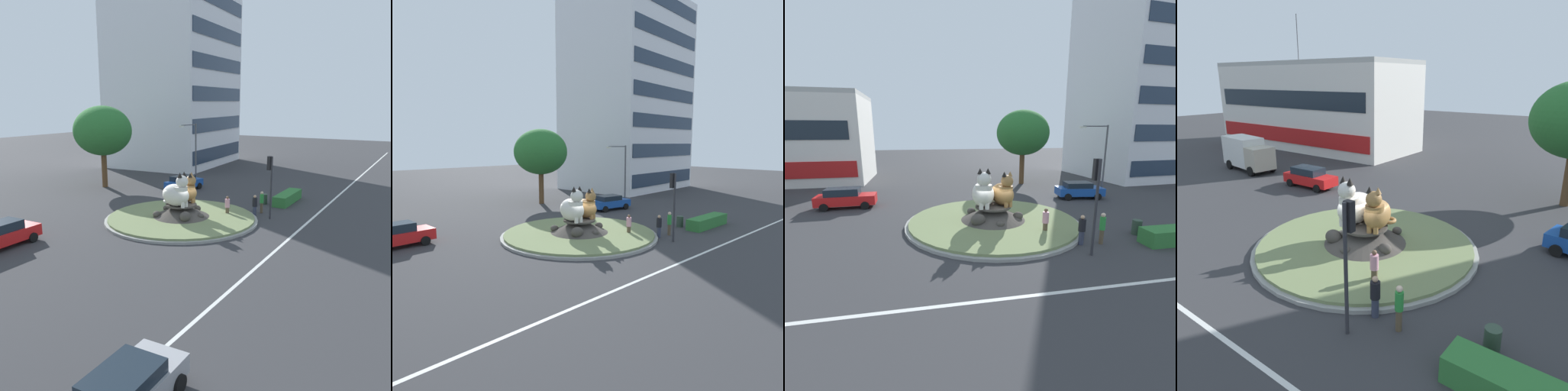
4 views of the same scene
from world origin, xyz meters
TOP-DOWN VIEW (x-y plane):
  - ground_plane at (0.00, 0.00)m, footprint 160.00×160.00m
  - lane_centreline at (0.00, -8.62)m, footprint 112.00×0.20m
  - roundabout_island at (-0.01, -0.01)m, footprint 11.69×11.69m
  - cat_statue_white at (-0.68, -0.06)m, footprint 1.87×2.65m
  - cat_statue_tabby at (0.71, 0.07)m, footprint 1.84×2.60m
  - traffic_light_mast at (3.78, -5.66)m, footprint 0.33×0.46m
  - shophouse_block at (-24.56, 20.61)m, footprint 26.51×10.56m
  - pedestrian_pink_shirt at (2.61, -2.66)m, footprint 0.38×0.38m
  - pedestrian_green_shirt at (5.13, -4.54)m, footprint 0.31×0.31m
  - pedestrian_black_shirt at (3.98, -4.41)m, footprint 0.39×0.39m
  - hatchback_near_shophouse at (-10.88, 6.34)m, footprint 4.65×2.08m
  - delivery_box_truck at (-20.06, 6.86)m, footprint 6.49×3.11m
  - litter_bin at (8.16, -3.60)m, footprint 0.56×0.56m

SIDE VIEW (x-z plane):
  - ground_plane at x=0.00m, z-range 0.00..0.00m
  - lane_centreline at x=0.00m, z-range 0.00..0.01m
  - roundabout_island at x=-0.01m, z-range -0.28..1.00m
  - litter_bin at x=8.16m, z-range 0.00..0.90m
  - hatchback_near_shophouse at x=-10.88m, z-range 0.03..1.68m
  - pedestrian_pink_shirt at x=2.61m, z-range 0.04..1.72m
  - pedestrian_black_shirt at x=3.98m, z-range 0.04..1.74m
  - pedestrian_green_shirt at x=5.13m, z-range 0.08..1.88m
  - delivery_box_truck at x=-20.06m, z-range 0.11..3.29m
  - cat_statue_tabby at x=0.71m, z-range 0.96..3.31m
  - cat_statue_white at x=-0.68m, z-range 0.92..3.55m
  - traffic_light_mast at x=3.78m, z-range 0.97..5.86m
  - shophouse_block at x=-24.56m, z-range -2.53..13.12m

